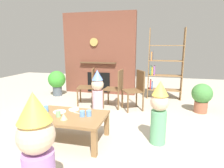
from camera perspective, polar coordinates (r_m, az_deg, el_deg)
The scene contains 20 objects.
ground_plane at distance 3.24m, azimuth -4.40°, elevation -14.68°, with size 12.00×12.00×0.00m, color #BCB29E.
brick_fireplace_feature at distance 5.62m, azimuth -3.99°, elevation 9.19°, with size 2.20×0.28×2.40m.
bookshelf at distance 5.19m, azimuth 15.45°, elevation 5.05°, with size 0.90×0.28×1.90m.
coffee_table at distance 2.92m, azimuth -13.34°, elevation -10.46°, with size 1.12×0.71×0.41m.
paper_cup_near_left at distance 2.80m, azimuth -7.19°, elevation -8.97°, with size 0.08×0.08×0.09m, color #669EE0.
paper_cup_near_right at distance 2.86m, azimuth -16.31°, elevation -8.83°, with size 0.07×0.07×0.09m, color #8CD18C.
paper_cup_center at distance 2.79m, azimuth -9.23°, elevation -9.06°, with size 0.08×0.08×0.09m, color #669EE0.
paper_cup_far_left at distance 3.10m, azimuth -19.75°, elevation -7.30°, with size 0.07×0.07×0.11m, color #669EE0.
paper_plate_front at distance 3.05m, azimuth -15.95°, elevation -8.29°, with size 0.20×0.20×0.01m, color white.
paper_plate_rear at distance 3.10m, azimuth -11.75°, elevation -7.77°, with size 0.17×0.17×0.01m, color white.
birthday_cake_slice at distance 2.73m, azimuth -14.77°, elevation -9.75°, with size 0.10×0.10×0.09m, color #EAC68C.
table_fork at distance 2.94m, azimuth -10.56°, elevation -8.87°, with size 0.15×0.02×0.01m, color silver.
child_with_cone_hat at distance 1.71m, azimuth -22.04°, elevation -19.28°, with size 0.30×0.30×1.10m.
child_in_pink at distance 2.79m, azimuth 14.39°, elevation -8.17°, with size 0.26×0.26×0.96m.
child_by_the_chairs at distance 3.93m, azimuth -4.51°, elevation -2.12°, with size 0.26×0.26×0.95m.
dining_chair_left at distance 4.56m, azimuth -6.96°, elevation -0.09°, with size 0.48×0.48×0.90m.
dining_chair_middle at distance 4.30m, azimuth 1.49°, elevation -0.72°, with size 0.42×0.42×0.90m.
dining_chair_right at distance 4.21m, azimuth 7.61°, elevation -1.11°, with size 0.55×0.55×0.90m.
potted_plant_tall at distance 4.45m, azimuth 26.09°, elevation -3.36°, with size 0.43×0.43×0.65m.
potted_plant_short at distance 5.60m, azimuth -16.73°, elevation 0.91°, with size 0.50×0.50×0.73m.
Camera 1 is at (0.91, -2.75, 1.44)m, focal length 29.46 mm.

